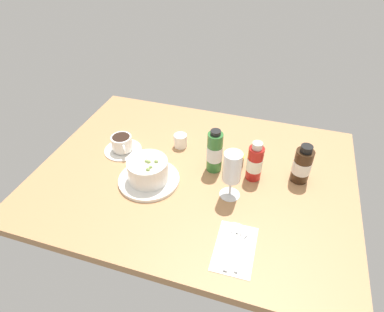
{
  "coord_description": "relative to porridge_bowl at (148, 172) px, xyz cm",
  "views": [
    {
      "loc": [
        25.13,
        -83.44,
        77.25
      ],
      "look_at": [
        -1.27,
        0.58,
        6.55
      ],
      "focal_mm": 30.57,
      "sensor_mm": 36.0,
      "label": 1
    }
  ],
  "objects": [
    {
      "name": "ground_plane",
      "position": [
        13.72,
        9.16,
        -5.71
      ],
      "size": [
        110.0,
        84.0,
        3.0
      ],
      "primitive_type": "cube",
      "color": "#B27F51"
    },
    {
      "name": "porridge_bowl",
      "position": [
        0.0,
        0.0,
        0.0
      ],
      "size": [
        20.92,
        20.92,
        9.47
      ],
      "color": "white",
      "rests_on": "ground_plane"
    },
    {
      "name": "cutlery_setting",
      "position": [
        33.86,
        -17.79,
        -3.94
      ],
      "size": [
        11.44,
        17.78,
        0.9
      ],
      "color": "white",
      "rests_on": "ground_plane"
    },
    {
      "name": "coffee_cup",
      "position": [
        -16.43,
        12.84,
        -1.42
      ],
      "size": [
        14.17,
        14.17,
        6.36
      ],
      "color": "white",
      "rests_on": "ground_plane"
    },
    {
      "name": "creamer_jug",
      "position": [
        3.77,
        22.21,
        -1.54
      ],
      "size": [
        6.06,
        5.06,
        5.75
      ],
      "color": "white",
      "rests_on": "ground_plane"
    },
    {
      "name": "wine_glass",
      "position": [
        27.91,
        1.82,
        6.91
      ],
      "size": [
        6.75,
        6.75,
        17.16
      ],
      "color": "white",
      "rests_on": "ground_plane"
    },
    {
      "name": "jam_jar",
      "position": [
        26.85,
        17.11,
        -1.72
      ],
      "size": [
        5.55,
        5.55,
        4.92
      ],
      "color": "#35270C",
      "rests_on": "ground_plane"
    },
    {
      "name": "sauce_bottle_green",
      "position": [
        19.65,
        12.93,
        3.49
      ],
      "size": [
        5.51,
        5.51,
        16.52
      ],
      "color": "#337233",
      "rests_on": "ground_plane"
    },
    {
      "name": "sauce_bottle_brown",
      "position": [
        49.08,
        16.32,
        2.21
      ],
      "size": [
        6.15,
        6.15,
        14.38
      ],
      "color": "#382314",
      "rests_on": "ground_plane"
    },
    {
      "name": "sauce_bottle_red",
      "position": [
        33.75,
        12.52,
        2.47
      ],
      "size": [
        5.34,
        5.34,
        14.91
      ],
      "color": "#B21E19",
      "rests_on": "ground_plane"
    }
  ]
}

